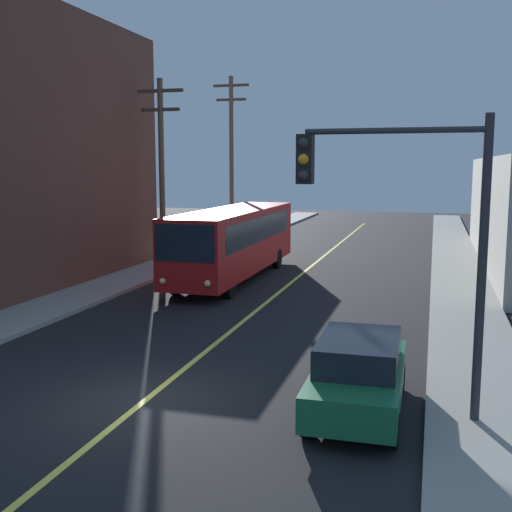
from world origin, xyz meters
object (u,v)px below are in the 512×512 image
object	(u,v)px
city_bus	(235,239)
utility_pole_far	(231,152)
utility_pole_mid	(162,164)
parked_car_green	(359,373)
traffic_signal_right_corner	(402,210)

from	to	relation	value
city_bus	utility_pole_far	size ratio (longest dim) A/B	1.13
utility_pole_far	utility_pole_mid	bearing A→B (deg)	-90.39
city_bus	utility_pole_far	xyz separation A→B (m)	(-4.26, 12.68, 4.24)
parked_car_green	utility_pole_far	bearing A→B (deg)	113.20
city_bus	utility_pole_far	world-z (taller)	utility_pole_far
parked_car_green	traffic_signal_right_corner	world-z (taller)	traffic_signal_right_corner
parked_car_green	utility_pole_far	world-z (taller)	utility_pole_far
utility_pole_mid	traffic_signal_right_corner	distance (m)	20.55
parked_car_green	traffic_signal_right_corner	xyz separation A→B (m)	(0.79, -0.13, 3.46)
traffic_signal_right_corner	parked_car_green	bearing A→B (deg)	170.77
city_bus	utility_pole_mid	xyz separation A→B (m)	(-4.34, 1.72, 3.44)
utility_pole_far	traffic_signal_right_corner	bearing A→B (deg)	-65.50
parked_car_green	utility_pole_mid	world-z (taller)	utility_pole_mid
parked_car_green	utility_pole_mid	bearing A→B (deg)	125.90
utility_pole_mid	traffic_signal_right_corner	size ratio (longest dim) A/B	1.54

